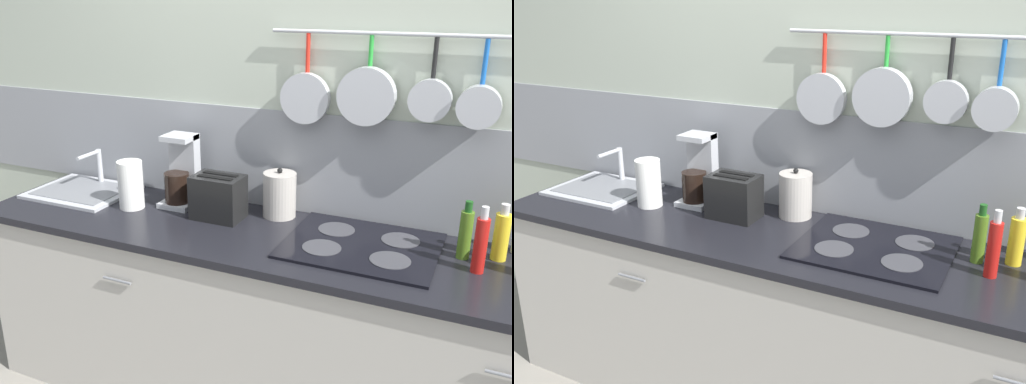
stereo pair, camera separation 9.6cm
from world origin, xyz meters
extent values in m
cube|color=#B2BCA8|center=(0.00, 0.35, 1.30)|extent=(7.20, 0.06, 2.60)
cube|color=gray|center=(0.00, 0.35, 1.11)|extent=(7.20, 0.07, 0.46)
cylinder|color=#B7BABF|center=(0.40, 0.30, 1.69)|extent=(1.42, 0.02, 0.02)
cylinder|color=red|center=(-0.15, 0.30, 1.60)|extent=(0.02, 0.02, 0.16)
cylinder|color=#B7BABF|center=(-0.15, 0.28, 1.42)|extent=(0.22, 0.04, 0.22)
cylinder|color=green|center=(0.11, 0.30, 1.62)|extent=(0.02, 0.02, 0.12)
cylinder|color=#B7BABF|center=(0.11, 0.27, 1.45)|extent=(0.24, 0.06, 0.24)
cylinder|color=black|center=(0.36, 0.30, 1.61)|extent=(0.02, 0.02, 0.15)
cylinder|color=#B7BABF|center=(0.36, 0.27, 1.45)|extent=(0.16, 0.05, 0.16)
cylinder|color=#1959B2|center=(0.54, 0.30, 1.60)|extent=(0.02, 0.02, 0.16)
cylinder|color=#B7BABF|center=(0.54, 0.27, 1.44)|extent=(0.16, 0.07, 0.16)
cube|color=#B7B2A8|center=(0.00, 0.00, 0.42)|extent=(3.05, 0.59, 0.85)
cylinder|color=slate|center=(-0.76, -0.31, 0.70)|extent=(0.14, 0.01, 0.01)
cylinder|color=slate|center=(0.76, -0.31, 0.70)|extent=(0.14, 0.01, 0.01)
cube|color=black|center=(0.00, 0.00, 0.87)|extent=(3.09, 0.63, 0.03)
cube|color=#B7BABF|center=(-1.27, 0.10, 0.89)|extent=(0.48, 0.40, 0.01)
cube|color=slate|center=(-1.27, 0.10, 0.90)|extent=(0.41, 0.32, 0.00)
cylinder|color=#B7BABF|center=(-1.27, 0.24, 0.98)|extent=(0.03, 0.03, 0.19)
cylinder|color=#B7BABF|center=(-1.27, 0.16, 1.06)|extent=(0.02, 0.16, 0.02)
cylinder|color=white|center=(-0.91, 0.03, 1.00)|extent=(0.12, 0.12, 0.23)
cube|color=#B7BABF|center=(-0.72, 0.15, 0.90)|extent=(0.16, 0.17, 0.02)
cube|color=#B7BABF|center=(-0.72, 0.21, 1.05)|extent=(0.14, 0.06, 0.34)
cylinder|color=black|center=(-0.72, 0.13, 0.98)|extent=(0.12, 0.12, 0.14)
cube|color=#B7BABF|center=(-0.72, 0.17, 1.21)|extent=(0.14, 0.13, 0.02)
cube|color=black|center=(-0.48, 0.09, 0.98)|extent=(0.22, 0.16, 0.20)
cube|color=black|center=(-0.48, 0.06, 1.08)|extent=(0.17, 0.03, 0.00)
cube|color=black|center=(-0.48, 0.11, 1.08)|extent=(0.17, 0.03, 0.00)
cube|color=black|center=(-0.60, 0.09, 1.02)|extent=(0.02, 0.02, 0.02)
cylinder|color=beige|center=(-0.24, 0.22, 0.98)|extent=(0.15, 0.15, 0.20)
sphere|color=black|center=(-0.24, 0.22, 1.10)|extent=(0.02, 0.02, 0.02)
cube|color=black|center=(0.18, 0.05, 0.89)|extent=(0.60, 0.50, 0.01)
cylinder|color=#38383D|center=(0.05, -0.05, 0.90)|extent=(0.15, 0.15, 0.00)
cylinder|color=#38383D|center=(0.32, -0.05, 0.90)|extent=(0.15, 0.15, 0.00)
cylinder|color=#38383D|center=(0.05, 0.15, 0.90)|extent=(0.15, 0.15, 0.00)
cylinder|color=#38383D|center=(0.32, 0.15, 0.90)|extent=(0.15, 0.15, 0.00)
cylinder|color=#4C721E|center=(0.56, 0.12, 0.98)|extent=(0.05, 0.05, 0.19)
cylinder|color=#194C19|center=(0.56, 0.12, 1.09)|extent=(0.03, 0.03, 0.04)
cylinder|color=red|center=(0.62, 0.02, 0.99)|extent=(0.05, 0.05, 0.21)
cylinder|color=beige|center=(0.62, 0.02, 1.11)|extent=(0.03, 0.03, 0.05)
cylinder|color=yellow|center=(0.68, 0.16, 0.97)|extent=(0.06, 0.06, 0.18)
cylinder|color=beige|center=(0.68, 0.16, 1.09)|extent=(0.03, 0.03, 0.04)
camera|label=1|loc=(0.66, -2.01, 1.85)|focal=40.00mm
camera|label=2|loc=(0.75, -1.97, 1.85)|focal=40.00mm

